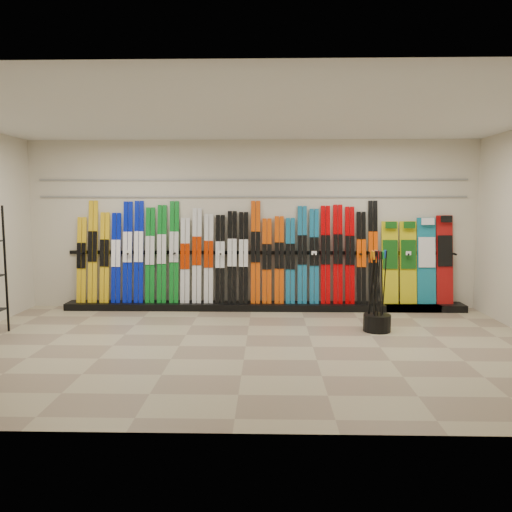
{
  "coord_description": "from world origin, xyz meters",
  "views": [
    {
      "loc": [
        0.29,
        -6.44,
        1.91
      ],
      "look_at": [
        0.11,
        1.0,
        1.1
      ],
      "focal_mm": 35.0,
      "sensor_mm": 36.0,
      "label": 1
    }
  ],
  "objects": [
    {
      "name": "skis",
      "position": [
        -0.45,
        2.35,
        0.95
      ],
      "size": [
        5.36,
        0.27,
        1.81
      ],
      "color": "gold",
      "rests_on": "ski_rack_base"
    },
    {
      "name": "slatwall_rail_0",
      "position": [
        0.0,
        2.48,
        2.0
      ],
      "size": [
        7.6,
        0.02,
        0.03
      ],
      "primitive_type": "cube",
      "color": "gray",
      "rests_on": "back_wall"
    },
    {
      "name": "pole_bin",
      "position": [
        1.91,
        0.84,
        0.12
      ],
      "size": [
        0.4,
        0.4,
        0.25
      ],
      "primitive_type": "cylinder",
      "color": "black",
      "rests_on": "floor"
    },
    {
      "name": "back_wall",
      "position": [
        0.0,
        2.5,
        1.5
      ],
      "size": [
        8.0,
        0.0,
        8.0
      ],
      "primitive_type": "plane",
      "rotation": [
        1.57,
        0.0,
        0.0
      ],
      "color": "beige",
      "rests_on": "floor"
    },
    {
      "name": "snowboards",
      "position": [
        2.94,
        2.35,
        0.86
      ],
      "size": [
        1.25,
        0.24,
        1.55
      ],
      "color": "gold",
      "rests_on": "ski_rack_base"
    },
    {
      "name": "slatwall_rail_1",
      "position": [
        0.0,
        2.48,
        2.3
      ],
      "size": [
        7.6,
        0.02,
        0.03
      ],
      "primitive_type": "cube",
      "color": "gray",
      "rests_on": "back_wall"
    },
    {
      "name": "floor",
      "position": [
        0.0,
        0.0,
        0.0
      ],
      "size": [
        8.0,
        8.0,
        0.0
      ],
      "primitive_type": "plane",
      "color": "gray",
      "rests_on": "ground"
    },
    {
      "name": "ski_poles",
      "position": [
        1.9,
        0.84,
        0.61
      ],
      "size": [
        0.31,
        0.29,
        1.18
      ],
      "color": "black",
      "rests_on": "pole_bin"
    },
    {
      "name": "ski_rack_base",
      "position": [
        0.22,
        2.28,
        0.06
      ],
      "size": [
        8.0,
        0.4,
        0.12
      ],
      "primitive_type": "cube",
      "color": "black",
      "rests_on": "floor"
    },
    {
      "name": "ceiling",
      "position": [
        0.0,
        0.0,
        3.0
      ],
      "size": [
        8.0,
        8.0,
        0.0
      ],
      "primitive_type": "plane",
      "rotation": [
        3.14,
        0.0,
        0.0
      ],
      "color": "silver",
      "rests_on": "back_wall"
    }
  ]
}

